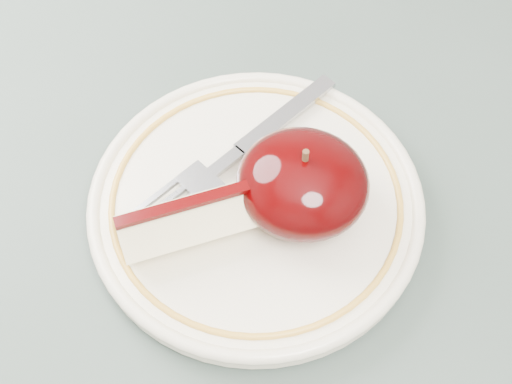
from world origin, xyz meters
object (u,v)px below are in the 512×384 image
(table, at_px, (227,359))
(apple_half, at_px, (303,183))
(plate, at_px, (256,203))
(fork, at_px, (238,152))

(table, distance_m, apple_half, 0.16)
(plate, relative_size, fork, 1.39)
(apple_half, bearing_deg, plate, -171.05)
(apple_half, relative_size, fork, 0.52)
(fork, bearing_deg, plate, -115.74)
(plate, bearing_deg, apple_half, 8.95)
(table, distance_m, fork, 0.15)
(table, xyz_separation_m, fork, (-0.02, 0.10, 0.11))
(table, relative_size, plate, 4.07)
(apple_half, bearing_deg, table, -110.50)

